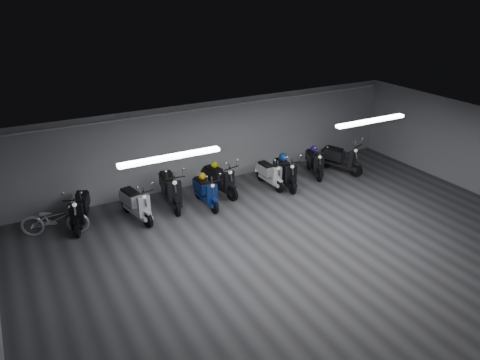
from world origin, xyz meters
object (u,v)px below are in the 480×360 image
scooter_4 (206,187)px  helmet_1 (202,176)px  scooter_2 (136,199)px  scooter_9 (341,154)px  helmet_2 (214,165)px  scooter_6 (270,170)px  scooter_3 (170,184)px  helmet_3 (313,149)px  scooter_1 (79,205)px  scooter_8 (315,158)px  scooter_5 (219,175)px  scooter_7 (286,168)px  helmet_0 (283,157)px  bicycle (54,216)px

scooter_4 → helmet_1: 0.35m
scooter_2 → scooter_9: (7.50, -0.01, 0.02)m
helmet_1 → helmet_2: (0.67, 0.53, 0.07)m
scooter_6 → helmet_2: 1.91m
scooter_3 → scooter_6: bearing=2.9°
scooter_6 → helmet_1: (-2.47, -0.03, 0.29)m
helmet_3 → scooter_1: bearing=-179.6°
scooter_4 → scooter_8: (4.38, 0.35, 0.01)m
helmet_3 → helmet_2: bearing=177.1°
scooter_4 → scooter_9: bearing=0.9°
scooter_5 → scooter_7: bearing=-25.6°
scooter_7 → helmet_1: 2.94m
scooter_5 → scooter_9: bearing=-17.8°
scooter_8 → helmet_2: bearing=-166.8°
scooter_1 → scooter_5: size_ratio=0.98×
scooter_4 → helmet_3: scooter_4 is taller
scooter_5 → helmet_2: 0.38m
scooter_3 → scooter_5: (1.67, 0.03, -0.06)m
scooter_4 → scooter_9: scooter_9 is taller
scooter_9 → scooter_7: bearing=161.2°
scooter_8 → scooter_6: bearing=-158.0°
scooter_1 → helmet_0: bearing=18.4°
bicycle → scooter_5: bearing=-68.7°
scooter_2 → bicycle: scooter_2 is taller
bicycle → scooter_3: bearing=-68.5°
scooter_3 → helmet_2: 1.65m
scooter_8 → scooter_2: bearing=-158.5°
scooter_3 → helmet_0: bearing=3.4°
scooter_4 → helmet_1: size_ratio=7.45×
scooter_8 → helmet_3: size_ratio=7.42×
scooter_8 → bicycle: bearing=-160.6°
scooter_7 → helmet_1: bearing=-173.9°
scooter_3 → helmet_2: bearing=16.4°
scooter_2 → scooter_6: scooter_2 is taller
scooter_2 → scooter_9: bearing=-12.7°
scooter_1 → helmet_1: (3.62, -0.29, 0.22)m
scooter_8 → bicycle: size_ratio=0.97×
scooter_3 → scooter_6: scooter_3 is taller
helmet_0 → helmet_2: (-2.30, 0.49, -0.00)m
scooter_3 → scooter_7: 3.90m
scooter_5 → helmet_1: 0.81m
bicycle → helmet_3: bearing=-69.0°
scooter_5 → helmet_2: size_ratio=8.02×
bicycle → scooter_1: bearing=-58.5°
scooter_3 → helmet_3: bearing=7.4°
scooter_4 → scooter_6: (2.47, 0.27, -0.03)m
scooter_4 → scooter_6: bearing=5.7°
helmet_1 → helmet_2: 0.86m
scooter_2 → scooter_8: bearing=-10.7°
helmet_3 → scooter_9: bearing=-26.2°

